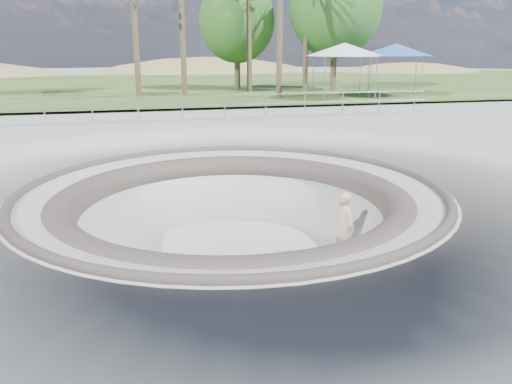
# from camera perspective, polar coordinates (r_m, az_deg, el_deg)

# --- Properties ---
(ground) EXTENTS (180.00, 180.00, 0.00)m
(ground) POSITION_cam_1_polar(r_m,az_deg,el_deg) (12.11, -2.74, 0.36)
(ground) COLOR #A3A39E
(ground) RESTS_ON ground
(skate_bowl) EXTENTS (14.00, 14.00, 4.10)m
(skate_bowl) POSITION_cam_1_polar(r_m,az_deg,el_deg) (12.73, -2.63, -7.60)
(skate_bowl) COLOR #A3A39E
(skate_bowl) RESTS_ON ground
(grass_strip) EXTENTS (180.00, 36.00, 0.12)m
(grass_strip) POSITION_cam_1_polar(r_m,az_deg,el_deg) (45.60, -11.18, 11.93)
(grass_strip) COLOR #324E1F
(grass_strip) RESTS_ON ground
(distant_hills) EXTENTS (103.20, 45.00, 28.60)m
(distant_hills) POSITION_cam_1_polar(r_m,az_deg,el_deg) (69.65, -8.73, 7.38)
(distant_hills) COLOR olive
(distant_hills) RESTS_ON ground
(safety_railing) EXTENTS (25.00, 0.06, 1.03)m
(safety_railing) POSITION_cam_1_polar(r_m,az_deg,el_deg) (23.69, -8.44, 9.63)
(safety_railing) COLOR gray
(safety_railing) RESTS_ON ground
(skateboard) EXTENTS (0.93, 0.48, 0.09)m
(skateboard) POSITION_cam_1_polar(r_m,az_deg,el_deg) (12.91, 9.88, -7.46)
(skateboard) COLOR olive
(skateboard) RESTS_ON ground
(skater) EXTENTS (0.56, 0.72, 1.73)m
(skater) POSITION_cam_1_polar(r_m,az_deg,el_deg) (12.59, 10.07, -3.76)
(skater) COLOR tan
(skater) RESTS_ON skateboard
(canopy_white) EXTENTS (6.57, 6.57, 3.35)m
(canopy_white) POSITION_cam_1_polar(r_m,az_deg,el_deg) (32.10, 10.09, 15.72)
(canopy_white) COLOR gray
(canopy_white) RESTS_ON ground
(canopy_blue) EXTENTS (6.02, 6.02, 3.33)m
(canopy_blue) POSITION_cam_1_polar(r_m,az_deg,el_deg) (34.44, 15.68, 15.36)
(canopy_blue) COLOR gray
(canopy_blue) RESTS_ON ground
(bushy_tree_mid) EXTENTS (5.73, 5.21, 8.27)m
(bushy_tree_mid) POSITION_cam_1_polar(r_m,az_deg,el_deg) (39.63, -2.20, 18.98)
(bushy_tree_mid) COLOR brown
(bushy_tree_mid) RESTS_ON ground
(bushy_tree_right) EXTENTS (6.75, 6.13, 9.74)m
(bushy_tree_right) POSITION_cam_1_polar(r_m,az_deg,el_deg) (38.78, 9.13, 20.22)
(bushy_tree_right) COLOR brown
(bushy_tree_right) RESTS_ON ground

